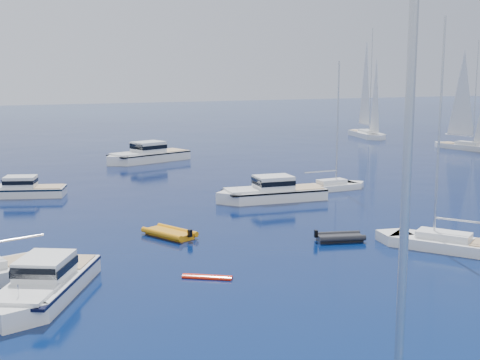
% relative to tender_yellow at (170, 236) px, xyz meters
% --- Properties ---
extents(motor_cruiser_left, '(7.19, 9.45, 2.44)m').
position_rel_tender_yellow_xyz_m(motor_cruiser_left, '(-9.06, -8.11, 0.00)').
color(motor_cruiser_left, white).
rests_on(motor_cruiser_left, ground).
extents(motor_cruiser_centre, '(10.15, 4.18, 2.59)m').
position_rel_tender_yellow_xyz_m(motor_cruiser_centre, '(11.49, 7.44, 0.00)').
color(motor_cruiser_centre, white).
rests_on(motor_cruiser_centre, ground).
extents(motor_cruiser_far_l, '(8.77, 5.37, 2.21)m').
position_rel_tender_yellow_xyz_m(motor_cruiser_far_l, '(-6.84, 18.31, 0.00)').
color(motor_cruiser_far_l, silver).
rests_on(motor_cruiser_far_l, ground).
extents(motor_cruiser_distant, '(11.98, 6.76, 3.01)m').
position_rel_tender_yellow_xyz_m(motor_cruiser_distant, '(9.56, 34.20, 0.00)').
color(motor_cruiser_distant, silver).
rests_on(motor_cruiser_distant, ground).
extents(sailboat_mid_r, '(7.25, 9.35, 14.01)m').
position_rel_tender_yellow_xyz_m(sailboat_mid_r, '(13.81, -10.23, 0.00)').
color(sailboat_mid_r, white).
rests_on(sailboat_mid_r, ground).
extents(sailboat_centre, '(8.00, 2.09, 11.76)m').
position_rel_tender_yellow_xyz_m(sailboat_centre, '(18.36, 9.31, 0.00)').
color(sailboat_centre, white).
rests_on(sailboat_centre, ground).
extents(sailboat_sails_r, '(4.79, 10.66, 15.18)m').
position_rel_tender_yellow_xyz_m(sailboat_sails_r, '(52.41, 26.84, 0.00)').
color(sailboat_sails_r, silver).
rests_on(sailboat_sails_r, ground).
extents(sailboat_sails_far, '(6.35, 12.58, 17.90)m').
position_rel_tender_yellow_xyz_m(sailboat_sails_far, '(50.78, 46.72, 0.00)').
color(sailboat_sails_far, white).
rests_on(sailboat_sails_far, ground).
extents(tender_yellow, '(3.33, 4.27, 0.95)m').
position_rel_tender_yellow_xyz_m(tender_yellow, '(0.00, 0.00, 0.00)').
color(tender_yellow, orange).
rests_on(tender_yellow, ground).
extents(tender_grey_near, '(3.45, 2.57, 0.95)m').
position_rel_tender_yellow_xyz_m(tender_grey_near, '(9.14, -5.70, 0.00)').
color(tender_grey_near, black).
rests_on(tender_grey_near, ground).
extents(kayak_orange, '(2.40, 1.93, 0.30)m').
position_rel_tender_yellow_xyz_m(kayak_orange, '(-1.16, -8.84, 0.00)').
color(kayak_orange, red).
rests_on(kayak_orange, ground).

